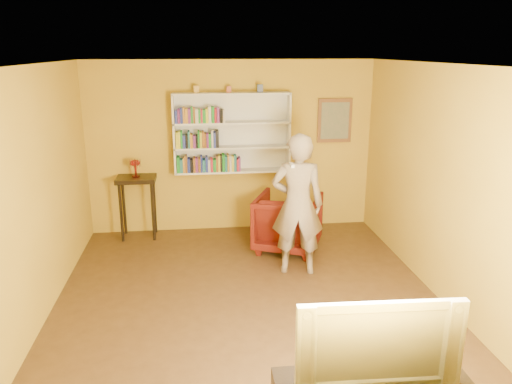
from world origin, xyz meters
TOP-DOWN VIEW (x-y plane):
  - room_shell at (0.00, 0.00)m, footprint 5.30×5.80m
  - bookshelf at (0.00, 2.41)m, footprint 1.80×0.29m
  - books_row_lower at (-0.37, 2.30)m, footprint 0.98×0.19m
  - books_row_middle at (-0.54, 2.30)m, footprint 0.65×0.18m
  - books_row_upper at (-0.49, 2.30)m, footprint 0.75×0.19m
  - ornament_left at (-0.53, 2.35)m, footprint 0.08×0.08m
  - ornament_centre at (-0.04, 2.35)m, footprint 0.07×0.07m
  - ornament_right at (0.43, 2.35)m, footprint 0.09×0.09m
  - framed_painting at (1.65, 2.46)m, footprint 0.55×0.05m
  - console_table at (-1.48, 2.25)m, footprint 0.59×0.45m
  - ruby_lustre at (-1.48, 2.25)m, footprint 0.17×0.17m
  - armchair at (0.74, 1.48)m, footprint 1.17×1.18m
  - person at (0.71, 0.71)m, footprint 0.74×0.54m
  - game_remote at (0.56, 0.35)m, footprint 0.04×0.15m
  - television at (0.68, -2.25)m, footprint 1.19×0.20m

SIDE VIEW (x-z plane):
  - armchair at x=0.74m, z-range 0.00..0.83m
  - console_table at x=-1.48m, z-range 0.32..1.29m
  - television at x=0.68m, z-range 0.52..1.20m
  - person at x=0.71m, z-range 0.00..1.86m
  - room_shell at x=0.00m, z-range -0.42..2.46m
  - books_row_lower at x=-0.37m, z-range 1.00..1.26m
  - ruby_lustre at x=-1.48m, z-range 1.03..1.30m
  - books_row_middle at x=-0.54m, z-range 1.38..1.64m
  - game_remote at x=0.56m, z-range 1.52..1.55m
  - bookshelf at x=0.00m, z-range 0.98..2.21m
  - framed_painting at x=1.65m, z-range 1.40..2.10m
  - books_row_upper at x=-0.49m, z-range 1.76..2.01m
  - ornament_centre at x=-0.04m, z-range 2.21..2.31m
  - ornament_left at x=-0.53m, z-range 2.21..2.32m
  - ornament_right at x=0.43m, z-range 2.21..2.33m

